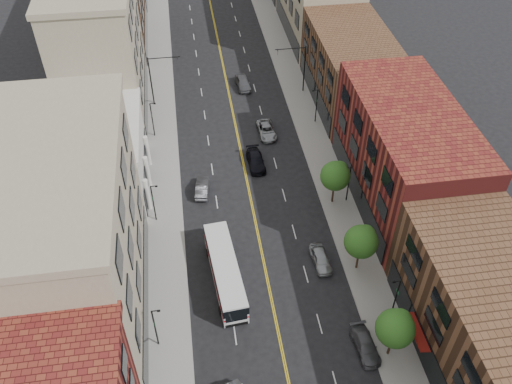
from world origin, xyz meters
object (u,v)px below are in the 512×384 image
car_parked_mid (365,345)px  car_lane_b (266,130)px  car_parked_far (321,259)px  city_bus (225,271)px  car_lane_c (243,83)px  car_lane_behind (202,188)px  car_lane_a (256,161)px

car_parked_mid → car_lane_b: bearing=92.2°
car_parked_far → car_lane_b: car_parked_far is taller
city_bus → car_lane_c: size_ratio=2.42×
car_lane_behind → car_lane_c: 23.75m
car_parked_mid → car_lane_c: (-5.11, 45.67, 0.16)m
car_parked_mid → car_lane_a: 27.86m
city_bus → car_lane_a: 18.59m
city_bus → car_lane_c: bearing=75.1°
car_parked_far → car_lane_a: bearing=100.9°
car_parked_far → car_lane_c: size_ratio=0.89×
car_lane_a → car_parked_mid: bearing=-80.2°
car_lane_a → car_parked_far: bearing=-78.1°
city_bus → car_parked_far: size_ratio=2.73×
car_parked_far → car_lane_b: size_ratio=0.86×
city_bus → car_lane_a: size_ratio=2.32×
car_lane_c → car_lane_b: bearing=-86.5°
car_parked_mid → car_lane_c: car_lane_c is taller
car_parked_far → car_lane_c: (-3.51, 35.24, 0.09)m
car_lane_a → car_lane_c: car_lane_c is taller
car_lane_b → car_parked_far: bearing=-87.6°
city_bus → car_lane_b: 25.26m
car_parked_far → car_lane_a: (-4.30, 16.80, 0.00)m
car_lane_b → car_lane_c: size_ratio=1.03×
car_lane_behind → car_parked_mid: bearing=127.0°
car_lane_a → car_lane_b: car_lane_a is taller
car_lane_behind → car_lane_a: (7.00, 4.00, 0.02)m
city_bus → car_parked_mid: size_ratio=2.57×
car_parked_mid → car_lane_behind: 26.58m
car_parked_mid → car_parked_far: bearing=94.9°
car_parked_far → car_lane_b: bearing=91.3°
car_lane_a → car_lane_c: (0.79, 18.44, 0.09)m
car_lane_a → car_lane_c: bearing=85.1°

